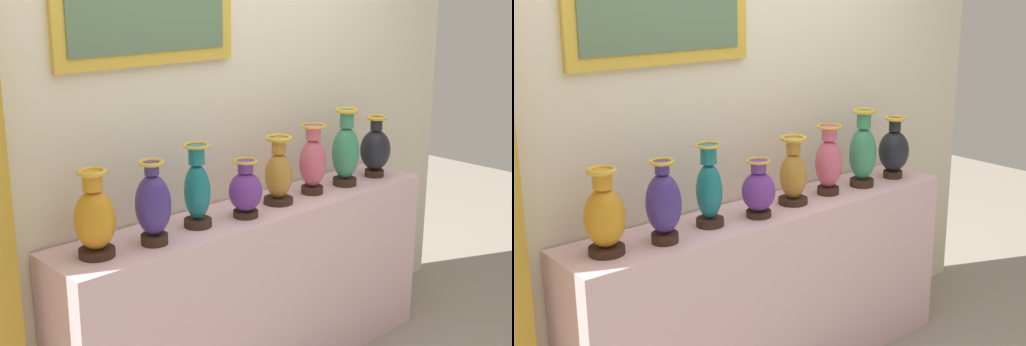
# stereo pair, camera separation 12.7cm
# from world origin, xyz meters

# --- Properties ---
(display_shelf) EXTENTS (2.25, 0.41, 0.95)m
(display_shelf) POSITION_xyz_m (0.00, 0.00, 0.47)
(display_shelf) COLOR beige
(display_shelf) RESTS_ON ground_plane
(back_wall) EXTENTS (3.72, 0.14, 3.09)m
(back_wall) POSITION_xyz_m (-0.01, 0.26, 1.56)
(back_wall) COLOR beige
(back_wall) RESTS_ON ground_plane
(vase_amber) EXTENTS (0.17, 0.17, 0.38)m
(vase_amber) POSITION_xyz_m (-0.93, -0.01, 1.11)
(vase_amber) COLOR #382319
(vase_amber) RESTS_ON display_shelf
(vase_indigo) EXTENTS (0.16, 0.16, 0.38)m
(vase_indigo) POSITION_xyz_m (-0.66, -0.06, 1.13)
(vase_indigo) COLOR #382319
(vase_indigo) RESTS_ON display_shelf
(vase_teal) EXTENTS (0.13, 0.13, 0.40)m
(vase_teal) POSITION_xyz_m (-0.38, -0.01, 1.13)
(vase_teal) COLOR #382319
(vase_teal) RESTS_ON display_shelf
(vase_violet) EXTENTS (0.16, 0.16, 0.29)m
(vase_violet) POSITION_xyz_m (-0.13, -0.06, 1.08)
(vase_violet) COLOR #382319
(vase_violet) RESTS_ON display_shelf
(vase_ochre) EXTENTS (0.15, 0.15, 0.36)m
(vase_ochre) POSITION_xyz_m (0.14, -0.02, 1.11)
(vase_ochre) COLOR #382319
(vase_ochre) RESTS_ON display_shelf
(vase_rose) EXTENTS (0.14, 0.14, 0.38)m
(vase_rose) POSITION_xyz_m (0.40, -0.01, 1.12)
(vase_rose) COLOR #382319
(vase_rose) RESTS_ON display_shelf
(vase_jade) EXTENTS (0.15, 0.15, 0.44)m
(vase_jade) POSITION_xyz_m (0.65, -0.03, 1.14)
(vase_jade) COLOR #382319
(vase_jade) RESTS_ON display_shelf
(vase_onyx) EXTENTS (0.18, 0.18, 0.36)m
(vase_onyx) POSITION_xyz_m (0.92, -0.03, 1.11)
(vase_onyx) COLOR #382319
(vase_onyx) RESTS_ON display_shelf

